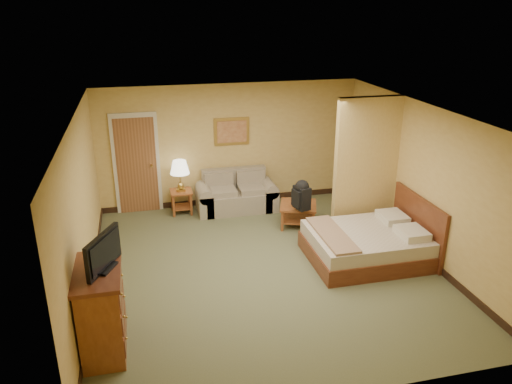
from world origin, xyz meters
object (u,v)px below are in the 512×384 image
object	(u,v)px
coffee_table	(298,210)
dresser	(102,310)
bed	(369,243)
loveseat	(236,197)

from	to	relation	value
coffee_table	dresser	world-z (taller)	dresser
bed	loveseat	bearing A→B (deg)	123.65
loveseat	dresser	world-z (taller)	dresser
coffee_table	loveseat	bearing A→B (deg)	133.32
loveseat	bed	bearing A→B (deg)	-56.35
bed	dresser	bearing A→B (deg)	-161.64
coffee_table	bed	distance (m)	1.76
loveseat	dresser	size ratio (longest dim) A/B	1.46
coffee_table	bed	xyz separation A→B (m)	(0.76, -1.59, -0.03)
coffee_table	bed	world-z (taller)	bed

